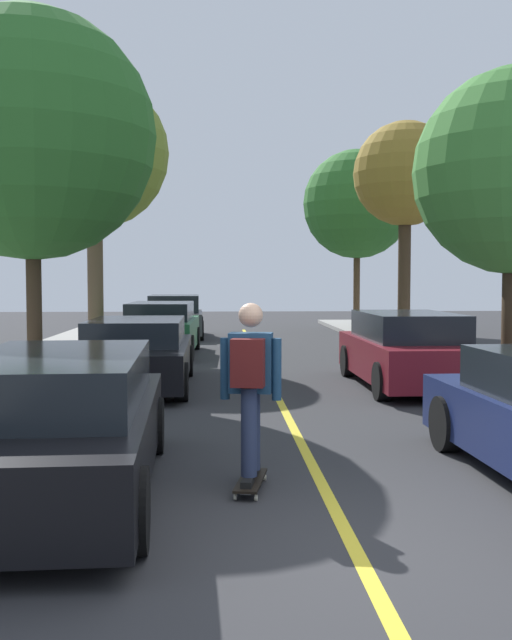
# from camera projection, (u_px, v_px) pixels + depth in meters

# --- Properties ---
(ground) EXTENTS (80.00, 80.00, 0.00)m
(ground) POSITION_uv_depth(u_px,v_px,m) (352.00, 544.00, 5.54)
(ground) COLOR #2D2D30
(center_line) EXTENTS (0.12, 39.20, 0.01)m
(center_line) POSITION_uv_depth(u_px,v_px,m) (296.00, 433.00, 9.53)
(center_line) COLOR gold
(center_line) RESTS_ON ground
(parked_car_left_nearest) EXTENTS (2.01, 4.59, 1.30)m
(parked_car_left_nearest) POSITION_uv_depth(u_px,v_px,m) (56.00, 424.00, 6.81)
(parked_car_left_nearest) COLOR black
(parked_car_left_nearest) RESTS_ON ground
(parked_car_left_near) EXTENTS (2.02, 4.53, 1.26)m
(parked_car_left_near) POSITION_uv_depth(u_px,v_px,m) (136.00, 354.00, 13.52)
(parked_car_left_near) COLOR black
(parked_car_left_near) RESTS_ON ground
(parked_car_left_far) EXTENTS (1.97, 4.42, 1.38)m
(parked_car_left_far) POSITION_uv_depth(u_px,v_px,m) (161.00, 329.00, 19.34)
(parked_car_left_far) COLOR #1E5B33
(parked_car_left_far) RESTS_ON ground
(parked_car_left_farthest) EXTENTS (2.08, 4.33, 1.44)m
(parked_car_left_farthest) POSITION_uv_depth(u_px,v_px,m) (174.00, 316.00, 25.33)
(parked_car_left_farthest) COLOR #38383D
(parked_car_left_farthest) RESTS_ON ground
(parked_car_right_near) EXTENTS (1.92, 4.46, 1.37)m
(parked_car_right_near) POSITION_uv_depth(u_px,v_px,m) (408.00, 350.00, 13.63)
(parked_car_right_near) COLOR maroon
(parked_car_right_near) RESTS_ON ground
(street_tree_left_nearest) EXTENTS (4.36, 4.36, 6.55)m
(street_tree_left_nearest) POSITION_uv_depth(u_px,v_px,m) (31.00, 136.00, 12.88)
(street_tree_left_nearest) COLOR #3D2D1E
(street_tree_left_nearest) RESTS_ON sidewalk_left
(street_tree_left_near) EXTENTS (3.94, 3.94, 7.14)m
(street_tree_left_near) POSITION_uv_depth(u_px,v_px,m) (94.00, 155.00, 19.38)
(street_tree_left_near) COLOR brown
(street_tree_left_near) RESTS_ON sidewalk_left
(street_tree_right_near) EXTENTS (2.92, 2.92, 6.27)m
(street_tree_right_near) POSITION_uv_depth(u_px,v_px,m) (405.00, 176.00, 20.66)
(street_tree_right_near) COLOR #3D2D1E
(street_tree_right_near) RESTS_ON sidewalk_right
(street_tree_right_far) EXTENTS (4.10, 4.10, 6.73)m
(street_tree_right_far) POSITION_uv_depth(u_px,v_px,m) (357.00, 204.00, 27.79)
(street_tree_right_far) COLOR #4C3823
(street_tree_right_far) RESTS_ON sidewalk_right
(skateboard) EXTENTS (0.37, 0.87, 0.10)m
(skateboard) POSITION_uv_depth(u_px,v_px,m) (251.00, 481.00, 6.97)
(skateboard) COLOR black
(skateboard) RESTS_ON ground
(skateboarder) EXTENTS (0.59, 0.71, 1.67)m
(skateboarder) POSITION_uv_depth(u_px,v_px,m) (250.00, 380.00, 6.88)
(skateboarder) COLOR black
(skateboarder) RESTS_ON skateboard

